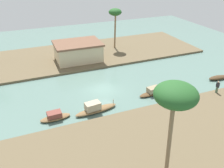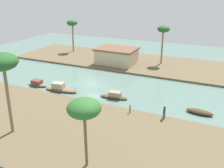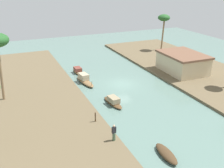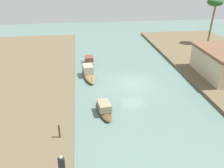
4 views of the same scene
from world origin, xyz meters
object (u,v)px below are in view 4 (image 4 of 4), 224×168
at_px(sampan_near_left_bank, 89,61).
at_px(mooring_post, 59,131).
at_px(palm_tree_right_short, 215,4).
at_px(person_on_near_bank, 62,168).
at_px(sampan_foreground, 88,73).
at_px(sampan_open_hull, 104,108).

xyz_separation_m(sampan_near_left_bank, mooring_post, (16.75, -3.00, 0.50)).
xyz_separation_m(mooring_post, palm_tree_right_short, (-23.14, 23.65, 5.95)).
distance_m(person_on_near_bank, palm_tree_right_short, 36.22).
bearing_deg(sampan_near_left_bank, sampan_foreground, -5.86).
distance_m(person_on_near_bank, mooring_post, 4.07).
xyz_separation_m(person_on_near_bank, palm_tree_right_short, (-27.19, 23.25, 5.70)).
xyz_separation_m(sampan_near_left_bank, palm_tree_right_short, (-6.39, 20.65, 6.45)).
height_order(sampan_near_left_bank, sampan_open_hull, sampan_open_hull).
xyz_separation_m(sampan_foreground, sampan_near_left_bank, (-4.63, 0.33, -0.10)).
bearing_deg(palm_tree_right_short, mooring_post, -45.62).
relative_size(sampan_foreground, mooring_post, 4.96).
height_order(sampan_foreground, person_on_near_bank, person_on_near_bank).
relative_size(sampan_open_hull, person_on_near_bank, 2.44).
bearing_deg(sampan_open_hull, sampan_foreground, -179.34).
distance_m(sampan_foreground, person_on_near_bank, 16.33).
distance_m(sampan_open_hull, person_on_near_bank, 8.42).
bearing_deg(palm_tree_right_short, sampan_near_left_bank, -72.79).
distance_m(sampan_foreground, palm_tree_right_short, 24.53).
relative_size(sampan_open_hull, mooring_post, 3.81).
distance_m(sampan_open_hull, mooring_post, 5.23).
bearing_deg(mooring_post, person_on_near_bank, 5.70).
bearing_deg(sampan_open_hull, sampan_near_left_bank, 176.81).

